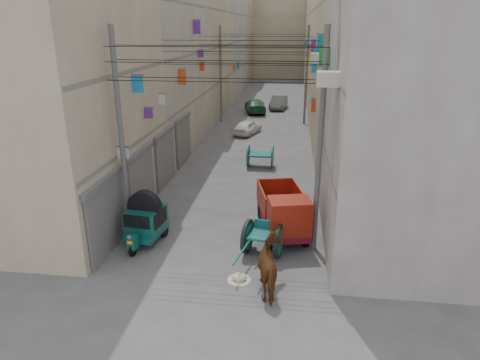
% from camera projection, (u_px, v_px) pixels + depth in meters
% --- Properties ---
extents(ground, '(140.00, 140.00, 0.00)m').
position_uv_depth(ground, '(181.00, 352.00, 11.04)').
color(ground, '#49494C').
rests_on(ground, ground).
extents(building_row_left, '(8.00, 62.00, 14.00)m').
position_uv_depth(building_row_left, '(186.00, 42.00, 41.63)').
color(building_row_left, '#BBAB8D').
rests_on(building_row_left, ground).
extents(building_row_right, '(8.00, 62.00, 14.00)m').
position_uv_depth(building_row_right, '(354.00, 43.00, 39.77)').
color(building_row_right, '#A9A39E').
rests_on(building_row_right, ground).
extents(end_cap_building, '(22.00, 10.00, 13.00)m').
position_uv_depth(end_cap_building, '(280.00, 35.00, 70.43)').
color(end_cap_building, '#B5AD8F').
rests_on(end_cap_building, ground).
extents(shutters_left, '(0.18, 14.40, 2.88)m').
position_uv_depth(shutters_left, '(155.00, 167.00, 20.68)').
color(shutters_left, '#4D4D52').
rests_on(shutters_left, ground).
extents(signboards, '(8.22, 40.52, 5.67)m').
position_uv_depth(signboards, '(256.00, 94.00, 30.09)').
color(signboards, '#C74517').
rests_on(signboards, ground).
extents(ac_units, '(0.70, 6.55, 3.35)m').
position_uv_depth(ac_units, '(325.00, 41.00, 15.25)').
color(ac_units, beige).
rests_on(ac_units, ground).
extents(utility_poles, '(7.40, 22.20, 8.00)m').
position_uv_depth(utility_poles, '(250.00, 96.00, 25.55)').
color(utility_poles, '#545557').
rests_on(utility_poles, ground).
extents(overhead_cables, '(7.40, 22.52, 1.12)m').
position_uv_depth(overhead_cables, '(245.00, 50.00, 22.19)').
color(overhead_cables, black).
rests_on(overhead_cables, ground).
extents(auto_rickshaw, '(1.49, 2.33, 1.60)m').
position_uv_depth(auto_rickshaw, '(146.00, 219.00, 16.40)').
color(auto_rickshaw, black).
rests_on(auto_rickshaw, ground).
extents(tonga_cart, '(1.62, 3.00, 1.28)m').
position_uv_depth(tonga_cart, '(263.00, 238.00, 15.53)').
color(tonga_cart, black).
rests_on(tonga_cart, ground).
extents(mini_truck, '(2.31, 3.74, 1.96)m').
position_uv_depth(mini_truck, '(284.00, 216.00, 16.69)').
color(mini_truck, black).
rests_on(mini_truck, ground).
extents(second_cart, '(1.54, 1.37, 1.33)m').
position_uv_depth(second_cart, '(260.00, 156.00, 25.28)').
color(second_cart, '#145958').
rests_on(second_cart, ground).
extents(feed_sack, '(0.49, 0.40, 0.25)m').
position_uv_depth(feed_sack, '(239.00, 277.00, 14.12)').
color(feed_sack, beige).
rests_on(feed_sack, ground).
extents(horse, '(1.36, 2.17, 1.70)m').
position_uv_depth(horse, '(273.00, 268.00, 13.30)').
color(horse, brown).
rests_on(horse, ground).
extents(distant_car_white, '(2.22, 3.49, 1.11)m').
position_uv_depth(distant_car_white, '(248.00, 127.00, 33.11)').
color(distant_car_white, white).
rests_on(distant_car_white, ground).
extents(distant_car_grey, '(1.78, 4.08, 1.30)m').
position_uv_depth(distant_car_grey, '(279.00, 102.00, 43.20)').
color(distant_car_grey, '#4C504F').
rests_on(distant_car_grey, ground).
extents(distant_car_green, '(2.60, 4.69, 1.29)m').
position_uv_depth(distant_car_green, '(255.00, 106.00, 41.41)').
color(distant_car_green, '#1E5832').
rests_on(distant_car_green, ground).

